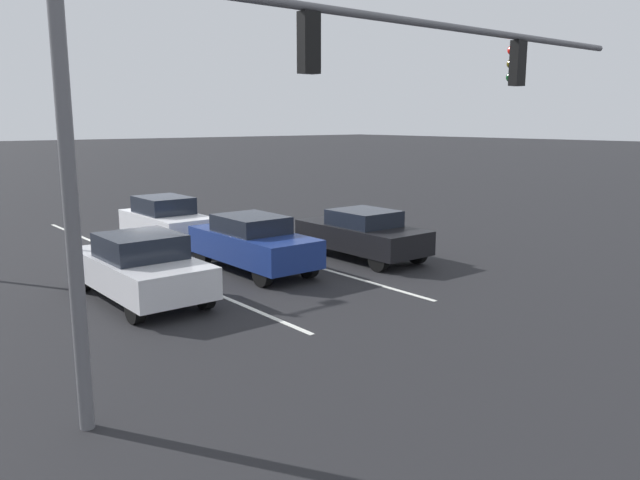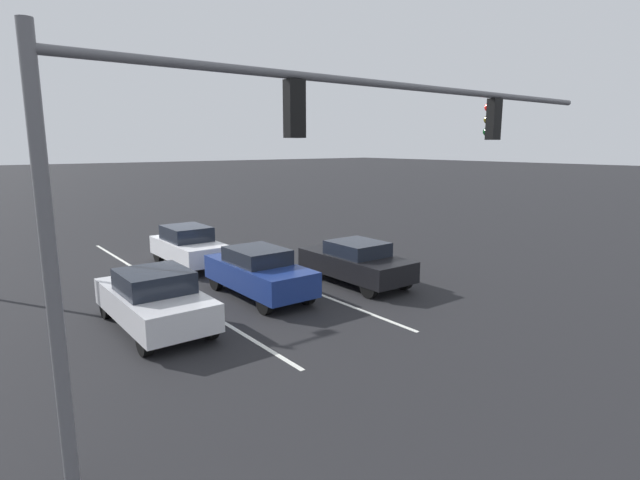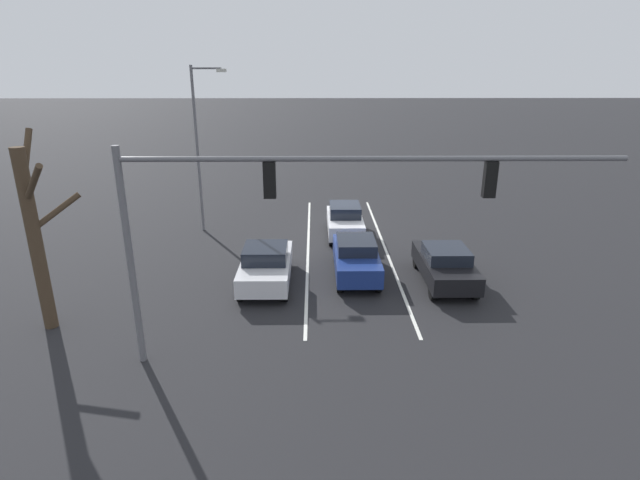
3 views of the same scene
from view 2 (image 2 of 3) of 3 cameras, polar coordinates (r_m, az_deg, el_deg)
The scene contains 8 objects.
ground_plane at distance 20.94m, azimuth -15.33°, elevation -2.64°, with size 240.00×240.00×0.00m, color black.
lane_stripe_left_divider at distance 19.58m, azimuth -7.67°, elevation -3.26°, with size 0.12×16.85×0.01m, color silver.
lane_stripe_center_divider at distance 18.12m, azimuth -17.72°, elevation -4.84°, with size 0.12×16.85×0.01m, color silver.
car_black_leftlane_front at distance 17.26m, azimuth 4.09°, elevation -2.50°, with size 1.82×4.26×1.49m.
car_navy_midlane_front at distance 15.84m, azimuth -7.03°, elevation -3.63°, with size 1.72×4.26×1.55m.
car_silver_rightlane_front at distance 13.76m, azimuth -18.41°, elevation -6.44°, with size 1.88×4.30×1.57m.
car_white_midlane_second at distance 20.26m, azimuth -14.80°, elevation -0.68°, with size 1.72×4.01×1.60m.
traffic_signal_gantry at distance 8.83m, azimuth -1.06°, elevation 10.74°, with size 13.13×0.37×6.22m.
Camera 2 is at (7.57, 18.94, 4.74)m, focal length 28.00 mm.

